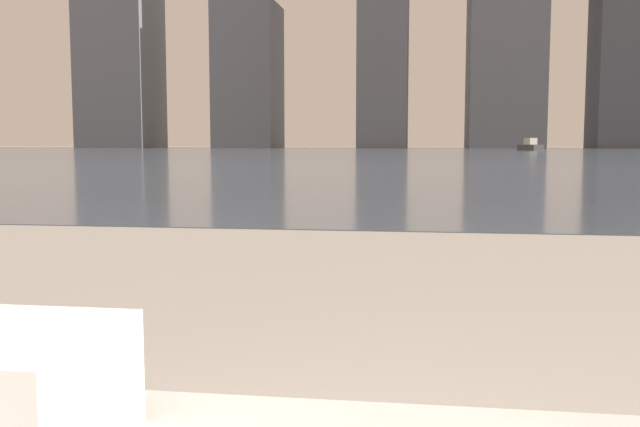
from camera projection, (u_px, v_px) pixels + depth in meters
harbor_water at (420, 153)px, 61.01m from camera, size 180.00×110.00×0.01m
harbor_boat_1 at (530, 146)px, 79.98m from camera, size 2.53×3.90×1.38m
skyline_tower_1 at (248, 76)px, 119.08m from camera, size 9.88×11.97×23.85m
skyline_tower_3 at (506, 30)px, 112.48m from camera, size 11.45×13.73×37.32m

